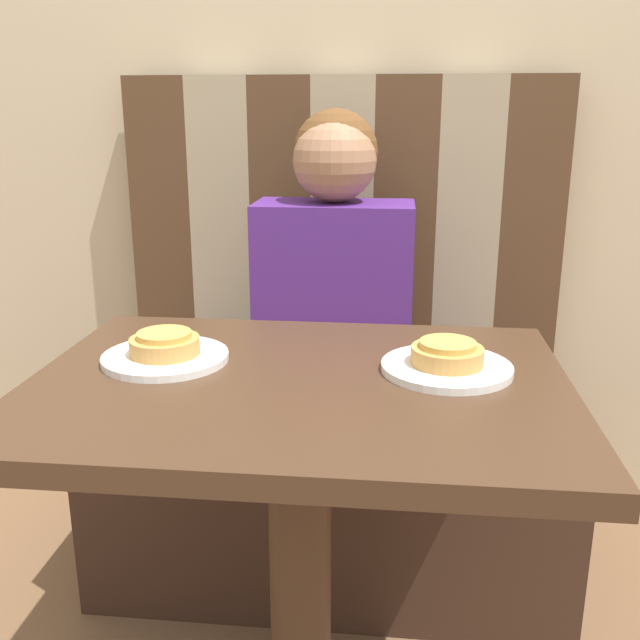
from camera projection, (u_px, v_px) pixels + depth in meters
wall_back at (347, 31)px, 1.78m from camera, size 7.00×0.05×2.60m
booth_seat at (333, 478)px, 1.77m from camera, size 1.11×0.55×0.46m
booth_backrest at (342, 225)px, 1.84m from camera, size 1.11×0.06×0.73m
dining_table at (299, 453)px, 1.10m from camera, size 0.80×0.59×0.72m
person at (334, 259)px, 1.62m from camera, size 0.35×0.21×0.66m
plate_left at (166, 357)px, 1.13m from camera, size 0.20×0.20×0.01m
plate_right at (446, 368)px, 1.09m from camera, size 0.20×0.20×0.01m
pizza_left at (165, 344)px, 1.13m from camera, size 0.11×0.11×0.04m
pizza_right at (447, 354)px, 1.08m from camera, size 0.11×0.11×0.04m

